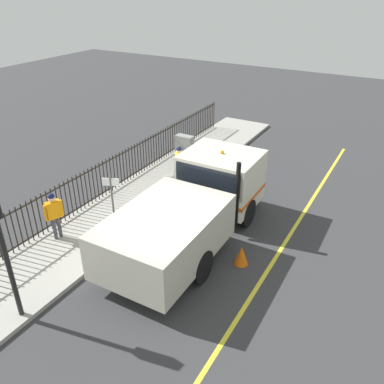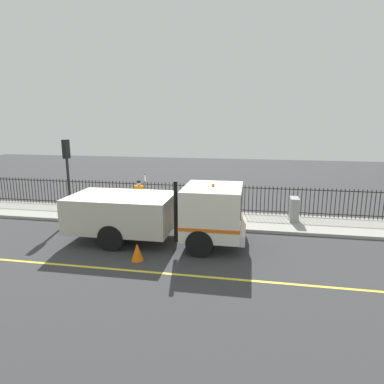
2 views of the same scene
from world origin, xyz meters
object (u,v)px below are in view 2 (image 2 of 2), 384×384
object	(u,v)px
utility_cabinet	(294,209)
traffic_cone	(137,252)
work_truck	(168,211)
pedestrian_distant	(139,192)
worker_standing	(237,203)
traffic_light_near	(67,163)
street_sign	(145,192)

from	to	relation	value
utility_cabinet	traffic_cone	bearing A→B (deg)	133.10
work_truck	pedestrian_distant	xyz separation A→B (m)	(3.66, 2.44, -0.17)
worker_standing	traffic_light_near	world-z (taller)	traffic_light_near
work_truck	traffic_light_near	world-z (taller)	traffic_light_near
worker_standing	traffic_cone	bearing A→B (deg)	3.89
pedestrian_distant	traffic_cone	xyz separation A→B (m)	(-5.49, -1.83, -0.81)
work_truck	street_sign	distance (m)	2.58
pedestrian_distant	utility_cabinet	distance (m)	7.48
worker_standing	street_sign	distance (m)	4.11
work_truck	traffic_cone	bearing A→B (deg)	-18.99
traffic_cone	worker_standing	bearing A→B (deg)	-37.88
pedestrian_distant	utility_cabinet	world-z (taller)	pedestrian_distant
pedestrian_distant	utility_cabinet	bearing A→B (deg)	-162.24
traffic_light_near	traffic_cone	xyz separation A→B (m)	(-3.83, -4.64, -2.43)
street_sign	utility_cabinet	bearing A→B (deg)	-77.83
worker_standing	pedestrian_distant	xyz separation A→B (m)	(1.47, 4.95, -0.05)
utility_cabinet	traffic_light_near	bearing A→B (deg)	98.00
worker_standing	work_truck	bearing A→B (deg)	-7.11
utility_cabinet	work_truck	bearing A→B (deg)	124.49
traffic_light_near	street_sign	world-z (taller)	traffic_light_near
traffic_light_near	traffic_cone	world-z (taller)	traffic_light_near
worker_standing	street_sign	xyz separation A→B (m)	(-0.16, 4.09, 0.37)
worker_standing	traffic_light_near	distance (m)	7.92
utility_cabinet	street_sign	distance (m)	6.81
worker_standing	utility_cabinet	size ratio (longest dim) A/B	1.57
work_truck	pedestrian_distant	distance (m)	4.41
worker_standing	utility_cabinet	world-z (taller)	worker_standing
work_truck	utility_cabinet	world-z (taller)	work_truck
pedestrian_distant	work_truck	bearing A→B (deg)	143.11
traffic_cone	work_truck	bearing A→B (deg)	-18.58
traffic_light_near	traffic_cone	distance (m)	6.49
worker_standing	pedestrian_distant	size ratio (longest dim) A/B	1.05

